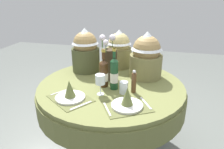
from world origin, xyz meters
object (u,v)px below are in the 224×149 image
(gift_tub_back_centre, at_px, (119,47))
(dining_table, at_px, (111,97))
(wine_bottle_left, at_px, (104,73))
(wine_glass_left, at_px, (100,80))
(place_setting_right, at_px, (127,101))
(flower_vase, at_px, (110,61))
(place_setting_left, at_px, (70,93))
(wine_bottle_centre, at_px, (114,74))
(gift_tub_back_left, at_px, (85,49))
(gift_tub_back_right, at_px, (146,54))
(tumbler_near_left, at_px, (124,87))
(pepper_mill, at_px, (134,82))

(gift_tub_back_centre, bearing_deg, dining_table, -86.48)
(wine_bottle_left, height_order, wine_glass_left, wine_bottle_left)
(place_setting_right, distance_m, gift_tub_back_centre, 0.91)
(dining_table, distance_m, flower_vase, 0.34)
(place_setting_left, bearing_deg, dining_table, 54.97)
(wine_bottle_left, relative_size, gift_tub_back_centre, 0.82)
(place_setting_left, xyz_separation_m, wine_bottle_centre, (0.30, 0.26, 0.10))
(gift_tub_back_left, bearing_deg, dining_table, -38.82)
(place_setting_left, relative_size, wine_bottle_left, 1.23)
(flower_vase, relative_size, gift_tub_back_right, 0.97)
(wine_glass_left, relative_size, gift_tub_back_right, 0.39)
(wine_glass_left, bearing_deg, gift_tub_back_left, 121.61)
(dining_table, height_order, flower_vase, flower_vase)
(gift_tub_back_right, bearing_deg, flower_vase, -157.55)
(wine_bottle_centre, bearing_deg, wine_glass_left, -122.94)
(dining_table, relative_size, tumbler_near_left, 13.30)
(wine_bottle_left, height_order, gift_tub_back_right, gift_tub_back_right)
(place_setting_right, xyz_separation_m, gift_tub_back_right, (0.07, 0.62, 0.19))
(gift_tub_back_left, bearing_deg, place_setting_right, -49.17)
(wine_bottle_left, relative_size, gift_tub_back_right, 0.76)
(wine_bottle_left, relative_size, gift_tub_back_left, 0.75)
(place_setting_left, relative_size, gift_tub_back_right, 0.93)
(place_setting_left, height_order, wine_bottle_centre, wine_bottle_centre)
(wine_bottle_left, bearing_deg, gift_tub_back_right, 42.39)
(wine_bottle_centre, bearing_deg, place_setting_right, -59.17)
(wine_bottle_left, relative_size, wine_glass_left, 1.95)
(wine_bottle_left, xyz_separation_m, pepper_mill, (0.28, -0.06, -0.03))
(wine_bottle_centre, bearing_deg, place_setting_left, -138.79)
(wine_bottle_left, xyz_separation_m, gift_tub_back_right, (0.34, 0.31, 0.11))
(flower_vase, xyz_separation_m, tumbler_near_left, (0.19, -0.27, -0.13))
(pepper_mill, bearing_deg, tumbler_near_left, -157.23)
(pepper_mill, bearing_deg, gift_tub_back_left, 145.02)
(flower_vase, distance_m, tumbler_near_left, 0.35)
(place_setting_left, xyz_separation_m, gift_tub_back_right, (0.54, 0.61, 0.19))
(tumbler_near_left, height_order, pepper_mill, pepper_mill)
(dining_table, distance_m, tumbler_near_left, 0.29)
(wine_bottle_left, relative_size, tumbler_near_left, 3.35)
(wine_bottle_centre, height_order, gift_tub_back_centre, gift_tub_back_centre)
(flower_vase, relative_size, wine_bottle_centre, 1.19)
(place_setting_right, relative_size, gift_tub_back_right, 0.93)
(dining_table, height_order, pepper_mill, pepper_mill)
(wine_bottle_left, distance_m, pepper_mill, 0.29)
(place_setting_right, relative_size, wine_glass_left, 2.39)
(pepper_mill, distance_m, gift_tub_back_centre, 0.67)
(wine_bottle_centre, relative_size, gift_tub_back_right, 0.81)
(gift_tub_back_left, bearing_deg, wine_bottle_centre, -43.26)
(dining_table, distance_m, gift_tub_back_right, 0.54)
(dining_table, distance_m, gift_tub_back_left, 0.59)
(dining_table, relative_size, wine_bottle_left, 3.97)
(place_setting_left, bearing_deg, wine_bottle_left, 55.96)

